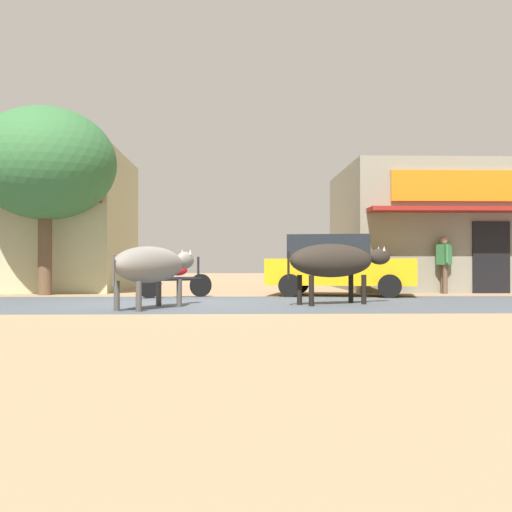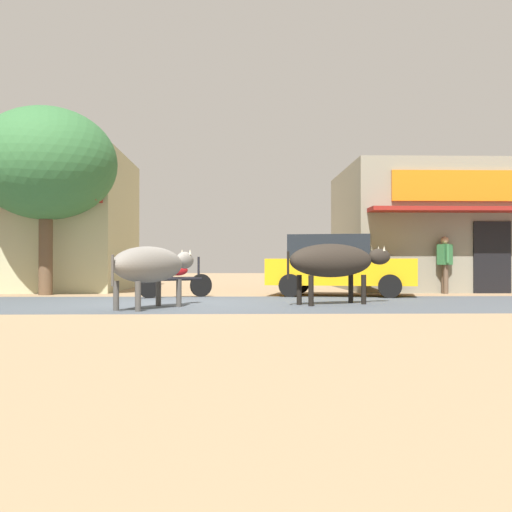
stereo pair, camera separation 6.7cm
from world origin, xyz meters
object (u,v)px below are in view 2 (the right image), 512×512
object	(u,v)px
pedestrian_by_shop	(445,260)
cow_near_brown	(151,265)
cow_far_dark	(334,261)
parked_hatchback_car	(338,265)
parked_motorcycle	(177,279)
roadside_tree	(46,164)

from	to	relation	value
pedestrian_by_shop	cow_near_brown	bearing A→B (deg)	-143.17
cow_far_dark	parked_hatchback_car	bearing A→B (deg)	79.73
parked_hatchback_car	cow_near_brown	world-z (taller)	parked_hatchback_car
parked_motorcycle	pedestrian_by_shop	distance (m)	7.76
parked_hatchback_car	parked_motorcycle	bearing A→B (deg)	-170.02
cow_near_brown	pedestrian_by_shop	bearing A→B (deg)	36.83
parked_hatchback_car	parked_motorcycle	xyz separation A→B (m)	(-4.29, -0.75, -0.38)
cow_near_brown	parked_hatchback_car	bearing A→B (deg)	46.81
roadside_tree	cow_near_brown	xyz separation A→B (m)	(3.62, -5.35, -2.78)
parked_motorcycle	pedestrian_by_shop	bearing A→B (deg)	13.36
cow_near_brown	pedestrian_by_shop	world-z (taller)	pedestrian_by_shop
pedestrian_by_shop	parked_hatchback_car	bearing A→B (deg)	-162.33
parked_hatchback_car	pedestrian_by_shop	world-z (taller)	pedestrian_by_shop
roadside_tree	cow_far_dark	world-z (taller)	roadside_tree
parked_hatchback_car	parked_motorcycle	world-z (taller)	parked_hatchback_car
roadside_tree	parked_hatchback_car	bearing A→B (deg)	-4.49
cow_far_dark	pedestrian_by_shop	world-z (taller)	pedestrian_by_shop
roadside_tree	parked_hatchback_car	size ratio (longest dim) A/B	1.24
parked_motorcycle	cow_far_dark	xyz separation A→B (m)	(3.63, -2.89, 0.46)
parked_hatchback_car	cow_far_dark	world-z (taller)	parked_hatchback_car
cow_far_dark	parked_motorcycle	bearing A→B (deg)	141.43
roadside_tree	parked_hatchback_car	distance (m)	8.53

